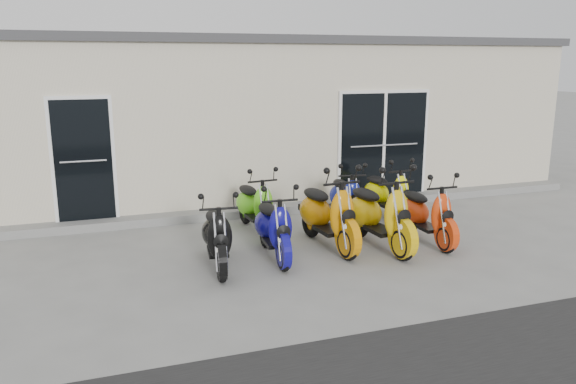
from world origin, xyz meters
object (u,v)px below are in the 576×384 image
object	(u,v)px
scooter_front_orange_a	(328,205)
scooter_front_red	(427,206)
scooter_front_black	(217,227)
scooter_back_yellow	(388,187)
scooter_front_orange_b	(379,205)
scooter_front_blue	(273,219)
scooter_back_green	(255,198)
scooter_back_blue	(346,191)

from	to	relation	value
scooter_front_orange_a	scooter_front_red	bearing A→B (deg)	-14.81
scooter_front_black	scooter_front_orange_a	xyz separation A→B (m)	(1.82, 0.32, 0.10)
scooter_back_yellow	scooter_front_orange_b	bearing A→B (deg)	-129.80
scooter_front_black	scooter_front_blue	size ratio (longest dim) A/B	0.99
scooter_front_blue	scooter_front_orange_a	world-z (taller)	scooter_front_orange_a
scooter_front_orange_b	scooter_back_green	xyz separation A→B (m)	(-1.60, 1.48, -0.11)
scooter_front_black	scooter_front_orange_b	size ratio (longest dim) A/B	0.85
scooter_front_orange_b	scooter_front_red	distance (m)	0.87
scooter_front_blue	scooter_back_blue	bearing A→B (deg)	40.95
scooter_front_black	scooter_front_red	xyz separation A→B (m)	(3.44, 0.04, 0.01)
scooter_front_blue	scooter_front_red	xyz separation A→B (m)	(2.57, -0.08, 0.01)
scooter_front_black	scooter_front_orange_b	distance (m)	2.58
scooter_front_blue	scooter_back_yellow	xyz separation A→B (m)	(2.67, 1.40, -0.01)
scooter_back_blue	scooter_front_orange_a	bearing A→B (deg)	-117.85
scooter_front_orange_b	scooter_back_yellow	bearing A→B (deg)	52.20
scooter_back_green	scooter_front_orange_b	bearing A→B (deg)	-48.17
scooter_front_red	scooter_front_blue	bearing A→B (deg)	178.60
scooter_back_blue	scooter_front_orange_b	bearing A→B (deg)	-86.81
scooter_front_orange_b	scooter_back_blue	size ratio (longest dim) A/B	1.21
scooter_front_black	scooter_back_blue	distance (m)	3.10
scooter_back_green	scooter_back_blue	xyz separation A→B (m)	(1.71, 0.02, -0.01)
scooter_back_green	scooter_front_orange_a	bearing A→B (deg)	-60.37
scooter_front_orange_a	scooter_front_red	distance (m)	1.64
scooter_back_green	scooter_front_black	bearing A→B (deg)	-128.11
scooter_front_black	scooter_back_yellow	size ratio (longest dim) A/B	1.00
scooter_back_green	scooter_back_yellow	distance (m)	2.56
scooter_front_blue	scooter_back_yellow	distance (m)	3.01
scooter_front_orange_a	scooter_front_red	xyz separation A→B (m)	(1.62, -0.28, -0.09)
scooter_front_black	scooter_front_orange_b	world-z (taller)	scooter_front_orange_b
scooter_front_orange_a	scooter_back_blue	bearing A→B (deg)	49.41
scooter_front_black	scooter_back_yellow	world-z (taller)	same
scooter_back_green	scooter_back_blue	bearing A→B (deg)	-4.71
scooter_front_orange_a	scooter_front_orange_b	bearing A→B (deg)	-25.22
scooter_front_black	scooter_front_blue	xyz separation A→B (m)	(0.87, 0.12, 0.01)
scooter_front_orange_a	scooter_back_green	bearing A→B (deg)	119.86
scooter_front_orange_b	scooter_front_red	xyz separation A→B (m)	(0.86, 0.00, -0.09)
scooter_back_yellow	scooter_back_blue	bearing A→B (deg)	171.74
scooter_front_black	scooter_front_blue	world-z (taller)	scooter_front_blue
scooter_front_blue	scooter_front_red	distance (m)	2.57
scooter_front_red	scooter_back_blue	size ratio (longest dim) A/B	1.05
scooter_front_blue	scooter_front_orange_b	world-z (taller)	scooter_front_orange_b
scooter_front_orange_a	scooter_back_yellow	distance (m)	2.10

